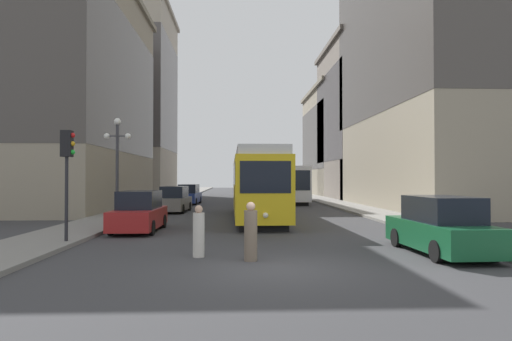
{
  "coord_description": "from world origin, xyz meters",
  "views": [
    {
      "loc": [
        -1.06,
        -11.81,
        2.4
      ],
      "look_at": [
        0.04,
        12.97,
        2.82
      ],
      "focal_mm": 31.5,
      "sensor_mm": 36.0,
      "label": 1
    }
  ],
  "objects_px": {
    "pedestrian_crossing_far": "(199,233)",
    "parked_car_left_mid": "(189,195)",
    "transit_bus": "(288,183)",
    "lamp_post_left_near": "(117,153)",
    "traffic_light_near_left": "(67,156)",
    "parked_car_left_near": "(139,213)",
    "parked_car_right_far": "(441,227)",
    "pedestrian_crossing_near": "(251,233)",
    "streetcar": "(256,183)",
    "parked_car_left_far": "(174,200)"
  },
  "relations": [
    {
      "from": "transit_bus",
      "to": "parked_car_right_far",
      "type": "xyz_separation_m",
      "value": [
        1.36,
        -30.13,
        -1.1
      ]
    },
    {
      "from": "streetcar",
      "to": "lamp_post_left_near",
      "type": "height_order",
      "value": "lamp_post_left_near"
    },
    {
      "from": "parked_car_left_mid",
      "to": "lamp_post_left_near",
      "type": "bearing_deg",
      "value": -93.27
    },
    {
      "from": "parked_car_right_far",
      "to": "parked_car_left_far",
      "type": "height_order",
      "value": "same"
    },
    {
      "from": "parked_car_left_mid",
      "to": "lamp_post_left_near",
      "type": "xyz_separation_m",
      "value": [
        -1.9,
        -17.74,
        2.87
      ]
    },
    {
      "from": "streetcar",
      "to": "pedestrian_crossing_far",
      "type": "relative_size",
      "value": 9.3
    },
    {
      "from": "pedestrian_crossing_far",
      "to": "traffic_light_near_left",
      "type": "distance_m",
      "value": 6.09
    },
    {
      "from": "pedestrian_crossing_far",
      "to": "parked_car_left_mid",
      "type": "bearing_deg",
      "value": 123.69
    },
    {
      "from": "parked_car_right_far",
      "to": "parked_car_left_far",
      "type": "bearing_deg",
      "value": -60.42
    },
    {
      "from": "streetcar",
      "to": "pedestrian_crossing_far",
      "type": "bearing_deg",
      "value": -100.93
    },
    {
      "from": "parked_car_left_near",
      "to": "parked_car_left_mid",
      "type": "xyz_separation_m",
      "value": [
        0.0,
        21.19,
        0.0
      ]
    },
    {
      "from": "parked_car_right_far",
      "to": "traffic_light_near_left",
      "type": "distance_m",
      "value": 12.98
    },
    {
      "from": "streetcar",
      "to": "pedestrian_crossing_far",
      "type": "height_order",
      "value": "streetcar"
    },
    {
      "from": "lamp_post_left_near",
      "to": "parked_car_left_near",
      "type": "bearing_deg",
      "value": -61.18
    },
    {
      "from": "streetcar",
      "to": "parked_car_left_near",
      "type": "distance_m",
      "value": 8.29
    },
    {
      "from": "transit_bus",
      "to": "traffic_light_near_left",
      "type": "relative_size",
      "value": 3.25
    },
    {
      "from": "streetcar",
      "to": "pedestrian_crossing_far",
      "type": "distance_m",
      "value": 13.06
    },
    {
      "from": "parked_car_left_far",
      "to": "transit_bus",
      "type": "bearing_deg",
      "value": 55.57
    },
    {
      "from": "transit_bus",
      "to": "pedestrian_crossing_far",
      "type": "height_order",
      "value": "transit_bus"
    },
    {
      "from": "streetcar",
      "to": "pedestrian_crossing_far",
      "type": "xyz_separation_m",
      "value": [
        -2.33,
        -12.77,
        -1.37
      ]
    },
    {
      "from": "parked_car_left_near",
      "to": "transit_bus",
      "type": "bearing_deg",
      "value": 68.7
    },
    {
      "from": "parked_car_right_far",
      "to": "traffic_light_near_left",
      "type": "xyz_separation_m",
      "value": [
        -12.54,
        2.36,
        2.36
      ]
    },
    {
      "from": "streetcar",
      "to": "parked_car_right_far",
      "type": "xyz_separation_m",
      "value": [
        5.3,
        -12.52,
        -1.26
      ]
    },
    {
      "from": "pedestrian_crossing_near",
      "to": "parked_car_left_near",
      "type": "bearing_deg",
      "value": 126.66
    },
    {
      "from": "parked_car_left_mid",
      "to": "pedestrian_crossing_far",
      "type": "height_order",
      "value": "parked_car_left_mid"
    },
    {
      "from": "parked_car_right_far",
      "to": "pedestrian_crossing_near",
      "type": "bearing_deg",
      "value": 7.29
    },
    {
      "from": "lamp_post_left_near",
      "to": "transit_bus",
      "type": "bearing_deg",
      "value": 60.53
    },
    {
      "from": "pedestrian_crossing_near",
      "to": "traffic_light_near_left",
      "type": "height_order",
      "value": "traffic_light_near_left"
    },
    {
      "from": "streetcar",
      "to": "parked_car_left_near",
      "type": "bearing_deg",
      "value": -133.29
    },
    {
      "from": "transit_bus",
      "to": "parked_car_left_mid",
      "type": "relative_size",
      "value": 2.54
    },
    {
      "from": "pedestrian_crossing_near",
      "to": "pedestrian_crossing_far",
      "type": "height_order",
      "value": "pedestrian_crossing_near"
    },
    {
      "from": "traffic_light_near_left",
      "to": "parked_car_left_near",
      "type": "bearing_deg",
      "value": 67.85
    },
    {
      "from": "parked_car_left_mid",
      "to": "pedestrian_crossing_near",
      "type": "height_order",
      "value": "parked_car_left_mid"
    },
    {
      "from": "parked_car_left_mid",
      "to": "pedestrian_crossing_near",
      "type": "relative_size",
      "value": 2.97
    },
    {
      "from": "transit_bus",
      "to": "traffic_light_near_left",
      "type": "xyz_separation_m",
      "value": [
        -11.18,
        -27.76,
        1.25
      ]
    },
    {
      "from": "streetcar",
      "to": "parked_car_left_near",
      "type": "xyz_separation_m",
      "value": [
        -5.56,
        -6.03,
        -1.26
      ]
    },
    {
      "from": "streetcar",
      "to": "traffic_light_near_left",
      "type": "height_order",
      "value": "traffic_light_near_left"
    },
    {
      "from": "parked_car_left_mid",
      "to": "traffic_light_near_left",
      "type": "bearing_deg",
      "value": -90.95
    },
    {
      "from": "parked_car_left_near",
      "to": "pedestrian_crossing_near",
      "type": "relative_size",
      "value": 2.69
    },
    {
      "from": "parked_car_right_far",
      "to": "pedestrian_crossing_near",
      "type": "relative_size",
      "value": 2.82
    },
    {
      "from": "streetcar",
      "to": "parked_car_right_far",
      "type": "relative_size",
      "value": 3.04
    },
    {
      "from": "transit_bus",
      "to": "parked_car_right_far",
      "type": "bearing_deg",
      "value": -87.26
    },
    {
      "from": "parked_car_left_mid",
      "to": "pedestrian_crossing_near",
      "type": "xyz_separation_m",
      "value": [
        4.79,
        -28.65,
        -0.05
      ]
    },
    {
      "from": "parked_car_left_far",
      "to": "pedestrian_crossing_far",
      "type": "xyz_separation_m",
      "value": [
        3.23,
        -18.16,
        -0.11
      ]
    },
    {
      "from": "streetcar",
      "to": "parked_car_left_far",
      "type": "xyz_separation_m",
      "value": [
        -5.55,
        5.39,
        -1.26
      ]
    },
    {
      "from": "parked_car_left_far",
      "to": "traffic_light_near_left",
      "type": "bearing_deg",
      "value": -92.75
    },
    {
      "from": "parked_car_left_mid",
      "to": "traffic_light_near_left",
      "type": "xyz_separation_m",
      "value": [
        -1.68,
        -25.33,
        2.36
      ]
    },
    {
      "from": "parked_car_left_far",
      "to": "lamp_post_left_near",
      "type": "relative_size",
      "value": 0.86
    },
    {
      "from": "streetcar",
      "to": "parked_car_right_far",
      "type": "height_order",
      "value": "streetcar"
    },
    {
      "from": "parked_car_left_far",
      "to": "pedestrian_crossing_near",
      "type": "height_order",
      "value": "parked_car_left_far"
    }
  ]
}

